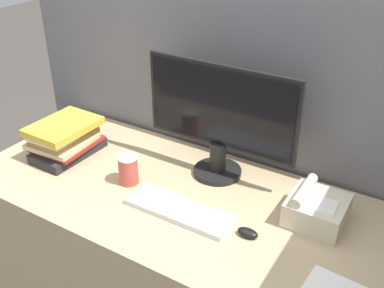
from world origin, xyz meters
The scene contains 8 objects.
cubicle_panel_rear centered at (0.00, 0.75, 0.75)m, with size 2.08×0.04×1.50m.
desk centered at (0.00, 0.36, 0.37)m, with size 1.68×0.71×0.73m.
monitor centered at (0.03, 0.56, 0.97)m, with size 0.61×0.19×0.45m.
keyboard centered at (0.04, 0.27, 0.74)m, with size 0.39×0.13×0.02m.
mouse centered at (0.30, 0.28, 0.74)m, with size 0.07×0.04×0.03m.
coffee_cup centered at (-0.23, 0.33, 0.79)m, with size 0.08×0.08×0.12m.
book_stack centered at (-0.58, 0.35, 0.81)m, with size 0.23×0.30×0.15m.
desk_telephone centered at (0.45, 0.47, 0.78)m, with size 0.19×0.19×0.12m.
Camera 1 is at (0.73, -0.77, 1.71)m, focal length 42.00 mm.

